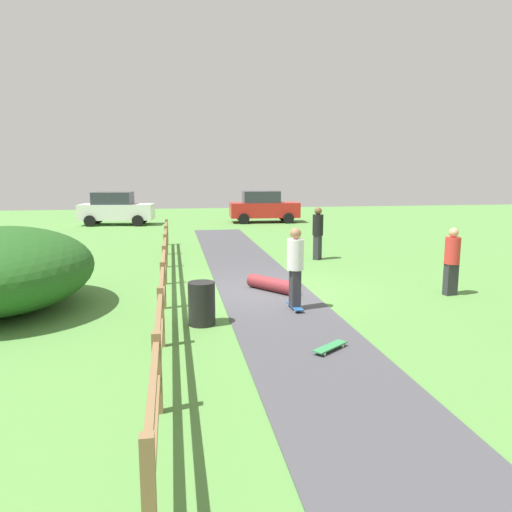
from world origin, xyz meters
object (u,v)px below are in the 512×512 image
Objects in this scene: skater_fallen at (274,284)px; bystander_red at (452,258)px; bystander_black at (318,231)px; parked_car_white at (116,208)px; skateboard_loose at (330,347)px; skater_riding at (295,264)px; parked_car_red at (263,207)px; trash_bin at (202,303)px.

bystander_red is at bearing -14.44° from skater_fallen.
parked_car_white reaches higher than bystander_black.
bystander_black is (2.42, 9.05, 0.96)m from skateboard_loose.
bystander_red is at bearing 9.47° from skater_riding.
parked_car_white reaches higher than skater_fallen.
skateboard_loose is 0.17× the size of parked_car_white.
bystander_red reaches higher than skater_fallen.
bystander_red is at bearing -71.52° from bystander_black.
parked_car_red is at bearing 88.10° from bystander_black.
trash_bin is 0.21× the size of parked_car_red.
bystander_red is (4.30, 3.43, 0.87)m from skateboard_loose.
bystander_red is 0.40× the size of parked_car_white.
skateboard_loose is at bearing -90.57° from skater_riding.
bystander_black is at bearing 69.30° from skater_riding.
skater_riding is at bearing -98.24° from parked_car_red.
bystander_black is 15.64m from parked_car_white.
skater_riding is 1.28× the size of skater_fallen.
parked_car_red reaches higher than skateboard_loose.
skater_fallen is (2.05, 2.60, -0.25)m from trash_bin.
trash_bin is 0.21× the size of parked_car_white.
skater_riding is 1.07× the size of bystander_red.
parked_car_white is at bearing 100.59° from trash_bin.
bystander_black is (-1.88, 5.62, 0.08)m from bystander_red.
skater_fallen is 1.93× the size of skateboard_loose.
bystander_red is 0.93× the size of bystander_black.
skater_riding is 6.77m from bystander_black.
trash_bin is at bearing -160.67° from skater_riding.
parked_car_red is at bearing 81.76° from skater_riding.
parked_car_red is (-1.44, 18.83, -0.00)m from bystander_red.
bystander_black is (4.56, 7.09, 0.59)m from trash_bin.
trash_bin is 20.91m from parked_car_red.
bystander_black reaches higher than skateboard_loose.
skater_riding is at bearing -170.53° from bystander_red.
skateboard_loose is 5.57m from bystander_red.
parked_car_red reaches higher than skater_riding.
skater_fallen is 0.34× the size of parked_car_red.
parked_car_white is at bearing 106.96° from skater_riding.
skateboard_loose is 0.18× the size of parked_car_red.
trash_bin reaches higher than skater_fallen.
parked_car_white and parked_car_red have the same top height.
trash_bin is at bearing -122.74° from bystander_black.
skater_riding is at bearing -73.04° from parked_car_white.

